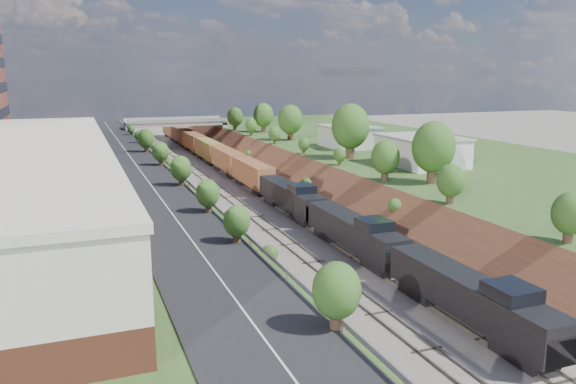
# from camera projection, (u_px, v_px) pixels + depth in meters

# --- Properties ---
(platform_left) EXTENTS (44.00, 180.00, 5.00)m
(platform_left) POSITION_uv_depth(u_px,v_px,m) (0.00, 201.00, 70.21)
(platform_left) COLOR #334D1F
(platform_left) RESTS_ON ground
(platform_right) EXTENTS (44.00, 180.00, 5.00)m
(platform_right) POSITION_uv_depth(u_px,v_px,m) (441.00, 170.00, 93.35)
(platform_right) COLOR #334D1F
(platform_right) RESTS_ON ground
(embankment_left) EXTENTS (10.00, 180.00, 10.00)m
(embankment_left) POSITION_uv_depth(u_px,v_px,m) (176.00, 206.00, 78.44)
(embankment_left) COLOR brown
(embankment_left) RESTS_ON ground
(embankment_right) EXTENTS (10.00, 180.00, 10.00)m
(embankment_right) POSITION_uv_depth(u_px,v_px,m) (320.00, 194.00, 86.16)
(embankment_right) COLOR brown
(embankment_right) RESTS_ON ground
(rail_left_track) EXTENTS (1.58, 180.00, 0.18)m
(rail_left_track) POSITION_uv_depth(u_px,v_px,m) (234.00, 201.00, 81.37)
(rail_left_track) COLOR gray
(rail_left_track) RESTS_ON ground
(rail_right_track) EXTENTS (1.58, 180.00, 0.18)m
(rail_right_track) POSITION_uv_depth(u_px,v_px,m) (268.00, 198.00, 83.19)
(rail_right_track) COLOR gray
(rail_right_track) RESTS_ON ground
(road) EXTENTS (8.00, 180.00, 0.10)m
(road) POSITION_uv_depth(u_px,v_px,m) (142.00, 173.00, 75.81)
(road) COLOR black
(road) RESTS_ON platform_left
(guardrail) EXTENTS (0.10, 171.00, 0.70)m
(guardrail) POSITION_uv_depth(u_px,v_px,m) (172.00, 167.00, 76.96)
(guardrail) COLOR #99999E
(guardrail) RESTS_ON platform_left
(commercial_building) EXTENTS (14.30, 62.30, 7.00)m
(commercial_building) POSITION_uv_depth(u_px,v_px,m) (27.00, 183.00, 50.62)
(commercial_building) COLOR brown
(commercial_building) RESTS_ON platform_left
(overpass) EXTENTS (24.50, 8.30, 7.40)m
(overpass) POSITION_uv_depth(u_px,v_px,m) (176.00, 128.00, 137.88)
(overpass) COLOR gray
(overpass) RESTS_ON ground
(white_building_near) EXTENTS (9.00, 12.00, 4.00)m
(white_building_near) POSITION_uv_depth(u_px,v_px,m) (421.00, 152.00, 81.78)
(white_building_near) COLOR silver
(white_building_near) RESTS_ON platform_right
(white_building_far) EXTENTS (8.00, 10.00, 3.60)m
(white_building_far) POSITION_uv_depth(u_px,v_px,m) (349.00, 137.00, 101.73)
(white_building_far) COLOR silver
(white_building_far) RESTS_ON platform_right
(tree_right_large) EXTENTS (5.25, 5.25, 7.61)m
(tree_right_large) POSITION_uv_depth(u_px,v_px,m) (434.00, 148.00, 68.04)
(tree_right_large) COLOR #473323
(tree_right_large) RESTS_ON platform_right
(tree_left_crest) EXTENTS (2.45, 2.45, 3.55)m
(tree_left_crest) POSITION_uv_depth(u_px,v_px,m) (260.00, 233.00, 40.17)
(tree_left_crest) COLOR #473323
(tree_left_crest) RESTS_ON platform_left
(freight_train) EXTENTS (2.87, 146.83, 4.55)m
(freight_train) POSITION_uv_depth(u_px,v_px,m) (229.00, 160.00, 103.01)
(freight_train) COLOR black
(freight_train) RESTS_ON ground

